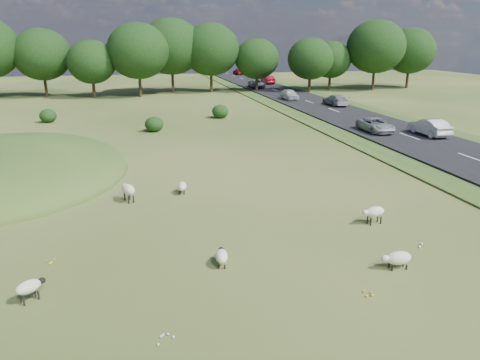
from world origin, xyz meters
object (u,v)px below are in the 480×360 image
object	(u,v)px
sheep_3	(222,256)
sheep_1	(29,287)
car_3	(376,125)
sheep_2	(182,186)
car_4	(335,100)
car_0	(257,84)
sheep_4	(128,190)
car_1	(290,94)
car_6	(430,127)
car_5	(239,72)
car_7	(268,80)
sheep_0	(398,258)
sheep_5	(374,212)

from	to	relation	value
sheep_3	sheep_1	bearing A→B (deg)	108.01
sheep_3	car_3	size ratio (longest dim) A/B	0.25
sheep_2	car_4	bearing A→B (deg)	151.14
sheep_3	car_0	bearing A→B (deg)	-7.38
car_3	car_4	size ratio (longest dim) A/B	0.94
sheep_4	car_1	xyz separation A→B (m)	(22.09, 38.13, 0.30)
sheep_2	car_6	distance (m)	25.27
car_6	sheep_4	bearing A→B (deg)	23.57
car_0	car_5	size ratio (longest dim) A/B	1.01
car_0	car_7	world-z (taller)	car_7
sheep_3	car_7	bearing A→B (deg)	-8.87
car_3	car_5	distance (m)	72.99
sheep_0	car_3	xyz separation A→B (m)	(12.17, 24.08, 0.43)
car_1	car_6	distance (m)	27.10
car_6	car_5	bearing A→B (deg)	-90.00
car_5	car_7	xyz separation A→B (m)	(0.00, -24.90, 0.07)
sheep_4	sheep_5	xyz separation A→B (m)	(11.28, -5.89, -0.06)
car_6	sheep_3	bearing A→B (deg)	41.35
car_1	sheep_0	bearing A→B (deg)	-104.12
sheep_1	sheep_4	size ratio (longest dim) A/B	0.75
sheep_5	car_7	distance (m)	69.30
sheep_2	car_7	xyz separation A→B (m)	(22.94, 61.13, 0.59)
sheep_5	car_1	xyz separation A→B (m)	(10.81, 44.02, 0.37)
car_3	sheep_1	bearing A→B (deg)	-137.28
sheep_0	car_6	size ratio (longest dim) A/B	0.27
sheep_5	car_5	world-z (taller)	car_5
sheep_5	car_3	bearing A→B (deg)	-127.15
sheep_1	car_0	world-z (taller)	car_0
car_3	car_0	bearing A→B (deg)	90.00
sheep_0	car_0	world-z (taller)	car_0
sheep_0	car_4	distance (m)	44.37
sheep_4	car_4	world-z (taller)	car_4
car_6	sheep_1	bearing A→B (deg)	35.55
sheep_2	car_4	world-z (taller)	car_4
car_4	car_6	bearing A→B (deg)	90.00
car_7	sheep_3	bearing A→B (deg)	72.30
sheep_2	sheep_4	xyz separation A→B (m)	(-2.95, -0.72, 0.25)
sheep_5	sheep_3	bearing A→B (deg)	9.58
sheep_2	sheep_0	bearing A→B (deg)	40.67
car_3	sheep_5	bearing A→B (deg)	-118.69
sheep_1	sheep_3	distance (m)	6.79
sheep_1	car_5	world-z (taller)	car_5
sheep_4	car_3	bearing A→B (deg)	-77.08
sheep_2	car_0	xyz separation A→B (m)	(19.14, 54.94, 0.50)
sheep_0	sheep_1	bearing A→B (deg)	-1.59
car_3	sheep_3	bearing A→B (deg)	-129.87
sheep_4	car_5	size ratio (longest dim) A/B	0.29
car_6	car_3	bearing A→B (deg)	-34.04
car_7	car_0	bearing A→B (deg)	58.48
car_6	sheep_2	bearing A→B (deg)	24.76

